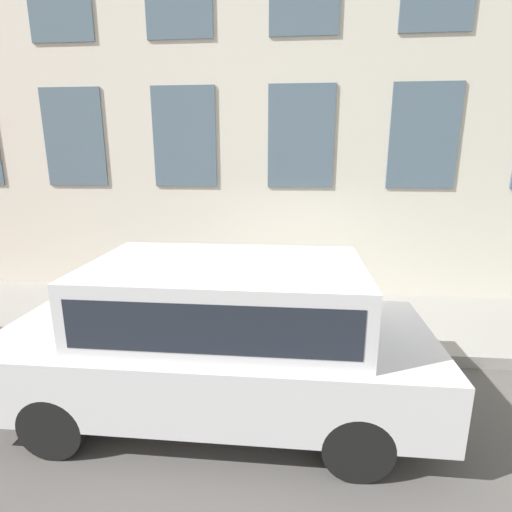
% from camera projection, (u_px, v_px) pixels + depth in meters
% --- Properties ---
extents(ground_plane, '(80.00, 80.00, 0.00)m').
position_uv_depth(ground_plane, '(297.00, 360.00, 5.75)').
color(ground_plane, '#514F4C').
extents(sidewalk, '(2.48, 60.00, 0.18)m').
position_uv_depth(sidewalk, '(297.00, 320.00, 6.92)').
color(sidewalk, gray).
rests_on(sidewalk, ground_plane).
extents(building_facade, '(0.33, 40.00, 7.59)m').
position_uv_depth(building_facade, '(302.00, 102.00, 7.33)').
color(building_facade, beige).
rests_on(building_facade, ground_plane).
extents(fire_hydrant, '(0.31, 0.43, 0.68)m').
position_uv_depth(fire_hydrant, '(274.00, 315.00, 6.03)').
color(fire_hydrant, gold).
rests_on(fire_hydrant, sidewalk).
extents(person, '(0.32, 0.21, 1.31)m').
position_uv_depth(person, '(239.00, 278.00, 6.33)').
color(person, '#232328').
rests_on(person, sidewalk).
extents(parked_truck_silver_near, '(1.98, 4.68, 1.77)m').
position_uv_depth(parked_truck_silver_near, '(221.00, 329.00, 4.43)').
color(parked_truck_silver_near, black).
rests_on(parked_truck_silver_near, ground_plane).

